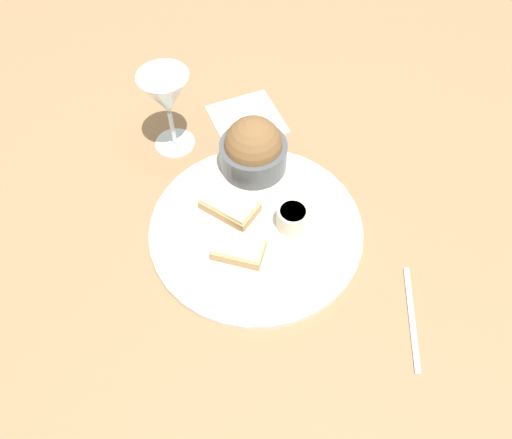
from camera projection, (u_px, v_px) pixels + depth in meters
The scene contains 9 objects.
ground_plane at pixel (256, 232), 0.81m from camera, with size 4.00×4.00×0.00m, color #93704C.
dinner_plate at pixel (256, 229), 0.80m from camera, with size 0.34×0.34×0.01m.
salad_bowl at pixel (253, 149), 0.84m from camera, with size 0.11×0.11×0.10m.
sauce_ramekin at pixel (292, 217), 0.78m from camera, with size 0.05×0.05×0.04m.
cheese_toast_near at pixel (230, 205), 0.80m from camera, with size 0.09×0.06×0.03m.
cheese_toast_far at pixel (238, 249), 0.76m from camera, with size 0.09×0.07×0.03m.
wine_glass at pixel (166, 97), 0.83m from camera, with size 0.09×0.09×0.15m.
napkin at pixel (247, 118), 0.95m from camera, with size 0.17×0.17×0.01m.
fork at pixel (412, 317), 0.72m from camera, with size 0.10×0.14×0.01m.
Camera 1 is at (0.28, -0.35, 0.67)m, focal length 35.00 mm.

